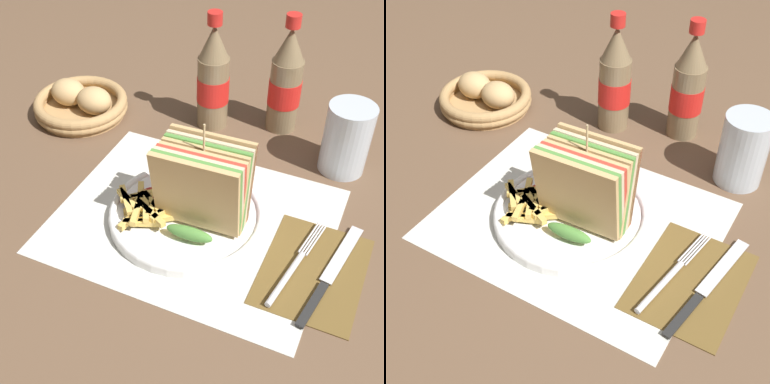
# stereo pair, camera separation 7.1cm
# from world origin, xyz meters

# --- Properties ---
(ground_plane) EXTENTS (4.00, 4.00, 0.00)m
(ground_plane) POSITION_xyz_m (0.00, 0.00, 0.00)
(ground_plane) COLOR brown
(placemat) EXTENTS (0.42, 0.34, 0.00)m
(placemat) POSITION_xyz_m (-0.02, -0.02, 0.00)
(placemat) COLOR silver
(placemat) RESTS_ON ground_plane
(plate_main) EXTENTS (0.24, 0.24, 0.02)m
(plate_main) POSITION_xyz_m (-0.03, -0.02, 0.01)
(plate_main) COLOR white
(plate_main) RESTS_ON ground_plane
(club_sandwich) EXTENTS (0.13, 0.11, 0.17)m
(club_sandwich) POSITION_xyz_m (0.00, -0.03, 0.08)
(club_sandwich) COLOR tan
(club_sandwich) RESTS_ON plate_main
(fries_pile) EXTENTS (0.11, 0.11, 0.02)m
(fries_pile) POSITION_xyz_m (-0.08, -0.05, 0.03)
(fries_pile) COLOR #E0B756
(fries_pile) RESTS_ON plate_main
(ketchup_blob) EXTENTS (0.05, 0.04, 0.02)m
(ketchup_blob) POSITION_xyz_m (-0.08, -0.02, 0.03)
(ketchup_blob) COLOR maroon
(ketchup_blob) RESTS_ON plate_main
(napkin) EXTENTS (0.14, 0.19, 0.00)m
(napkin) POSITION_xyz_m (0.18, -0.04, 0.00)
(napkin) COLOR brown
(napkin) RESTS_ON ground_plane
(fork) EXTENTS (0.04, 0.18, 0.01)m
(fork) POSITION_xyz_m (0.15, -0.06, 0.01)
(fork) COLOR silver
(fork) RESTS_ON napkin
(knife) EXTENTS (0.05, 0.21, 0.00)m
(knife) POSITION_xyz_m (0.20, -0.05, 0.01)
(knife) COLOR black
(knife) RESTS_ON napkin
(coke_bottle_near) EXTENTS (0.06, 0.06, 0.22)m
(coke_bottle_near) POSITION_xyz_m (-0.09, 0.24, 0.10)
(coke_bottle_near) COLOR #7A6647
(coke_bottle_near) RESTS_ON ground_plane
(coke_bottle_far) EXTENTS (0.06, 0.06, 0.22)m
(coke_bottle_far) POSITION_xyz_m (0.03, 0.28, 0.10)
(coke_bottle_far) COLOR #7A6647
(coke_bottle_far) RESTS_ON ground_plane
(glass_near) EXTENTS (0.08, 0.08, 0.12)m
(glass_near) POSITION_xyz_m (0.16, 0.20, 0.05)
(glass_near) COLOR silver
(glass_near) RESTS_ON ground_plane
(bread_basket) EXTENTS (0.18, 0.18, 0.06)m
(bread_basket) POSITION_xyz_m (-0.34, 0.17, 0.02)
(bread_basket) COLOR #AD8451
(bread_basket) RESTS_ON ground_plane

